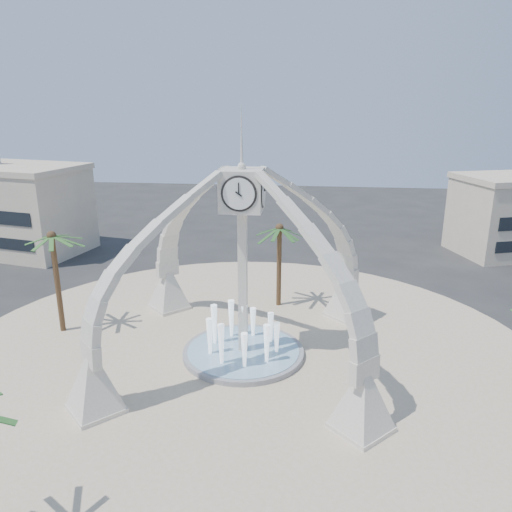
# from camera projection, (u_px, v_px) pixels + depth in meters

# --- Properties ---
(ground) EXTENTS (140.00, 140.00, 0.00)m
(ground) POSITION_uv_depth(u_px,v_px,m) (243.00, 355.00, 33.08)
(ground) COLOR #282828
(ground) RESTS_ON ground
(plaza) EXTENTS (40.00, 40.00, 0.06)m
(plaza) POSITION_uv_depth(u_px,v_px,m) (243.00, 355.00, 33.07)
(plaza) COLOR beige
(plaza) RESTS_ON ground
(clock_tower) EXTENTS (17.94, 17.94, 16.30)m
(clock_tower) POSITION_uv_depth(u_px,v_px,m) (243.00, 262.00, 31.15)
(clock_tower) COLOR silver
(clock_tower) RESTS_ON ground
(fountain) EXTENTS (8.00, 8.00, 3.62)m
(fountain) POSITION_uv_depth(u_px,v_px,m) (243.00, 351.00, 32.99)
(fountain) COLOR #99999C
(fountain) RESTS_ON ground
(palm_west) EXTENTS (4.73, 4.73, 8.00)m
(palm_west) POSITION_uv_depth(u_px,v_px,m) (52.00, 238.00, 34.51)
(palm_west) COLOR brown
(palm_west) RESTS_ON ground
(palm_north) EXTENTS (5.24, 5.24, 7.38)m
(palm_north) POSITION_uv_depth(u_px,v_px,m) (280.00, 229.00, 39.26)
(palm_north) COLOR brown
(palm_north) RESTS_ON ground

